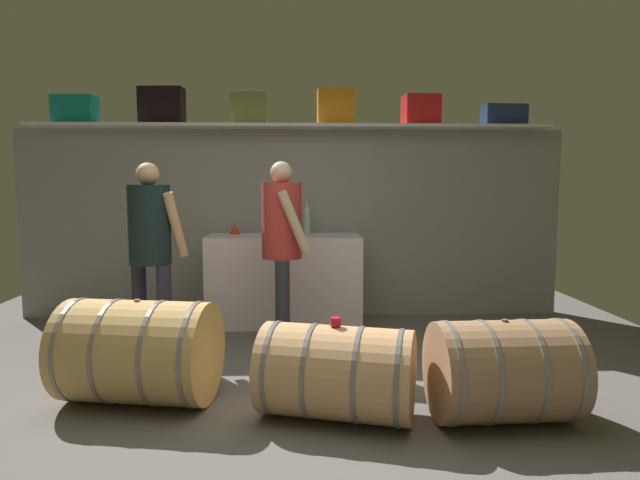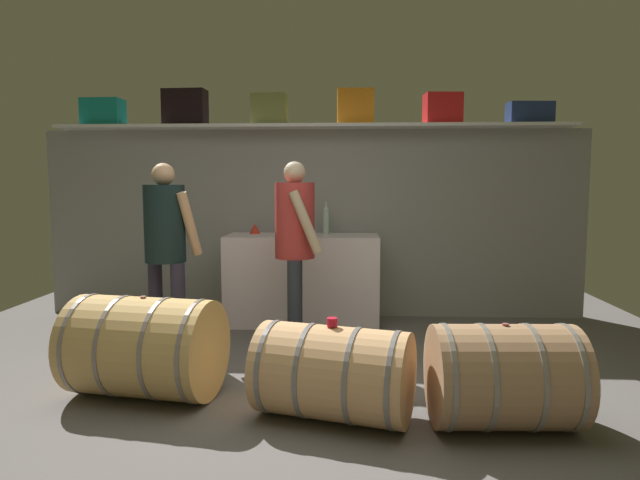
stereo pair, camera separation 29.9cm
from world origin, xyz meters
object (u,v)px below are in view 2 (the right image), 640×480
toolcase_olive (270,110)px  winemaker_pouring (166,238)px  toolcase_navy (530,113)px  tasting_cup (332,322)px  work_cabinet (303,279)px  wine_barrel_flank (504,376)px  toolcase_black (185,108)px  wine_barrel_far (145,347)px  toolcase_orange (355,107)px  toolcase_teal (103,112)px  red_funnel (255,229)px  toolcase_red (442,109)px  wine_glass (300,225)px  wine_bottle_clear (326,219)px  wine_barrel_near (334,373)px  visitor_tasting (296,234)px  wine_bottle_dark (301,222)px  wine_bottle_green (302,223)px

toolcase_olive → winemaker_pouring: bearing=-114.7°
toolcase_navy → tasting_cup: (-1.87, -2.48, -1.49)m
work_cabinet → wine_barrel_flank: bearing=-60.4°
toolcase_black → wine_barrel_far: size_ratio=0.42×
toolcase_orange → wine_barrel_flank: size_ratio=0.43×
toolcase_teal → toolcase_olive: (1.71, 0.00, 0.02)m
toolcase_teal → tasting_cup: bearing=-44.3°
work_cabinet → red_funnel: 0.71m
toolcase_red → wine_barrel_far: bearing=-140.5°
toolcase_navy → wine_glass: toolcase_navy is taller
toolcase_red → wine_bottle_clear: toolcase_red is taller
wine_glass → toolcase_black: bearing=172.3°
wine_barrel_near → winemaker_pouring: bearing=154.5°
wine_glass → wine_barrel_near: (0.39, -2.32, -0.69)m
red_funnel → wine_barrel_near: red_funnel is taller
toolcase_teal → toolcase_black: toolcase_black is taller
toolcase_orange → red_funnel: toolcase_orange is taller
wine_barrel_far → wine_barrel_flank: (2.21, -0.37, -0.03)m
toolcase_teal → toolcase_navy: bearing=1.5°
toolcase_navy → toolcase_red: bearing=176.1°
toolcase_red → toolcase_navy: (0.85, 0.00, -0.04)m
visitor_tasting → toolcase_black: bearing=-133.2°
toolcase_olive → toolcase_navy: toolcase_olive is taller
work_cabinet → winemaker_pouring: bearing=-135.1°
wine_barrel_flank → red_funnel: bearing=123.9°
toolcase_teal → wine_bottle_dark: size_ratio=1.23×
visitor_tasting → wine_barrel_far: bearing=-40.5°
wine_bottle_clear → wine_bottle_green: 0.30m
toolcase_red → wine_barrel_flank: bearing=-95.6°
work_cabinet → wine_bottle_dark: size_ratio=4.64×
toolcase_orange → wine_bottle_green: (-0.51, -0.30, -1.14)m
wine_glass → visitor_tasting: (0.03, -0.87, -0.01)m
tasting_cup → toolcase_orange: bearing=86.2°
toolcase_black → toolcase_navy: size_ratio=1.00×
toolcase_black → visitor_tasting: 1.98m
toolcase_navy → wine_barrel_near: bearing=-130.9°
toolcase_black → wine_barrel_flank: 4.04m
winemaker_pouring → visitor_tasting: bearing=43.6°
toolcase_black → wine_bottle_clear: toolcase_black is taller
toolcase_olive → wine_barrel_flank: 3.55m
work_cabinet → red_funnel: (-0.50, 0.15, 0.49)m
wine_bottle_dark → tasting_cup: 2.12m
wine_bottle_clear → wine_glass: (-0.25, -0.07, -0.05)m
toolcase_red → tasting_cup: 3.09m
work_cabinet → wine_barrel_flank: 2.69m
wine_glass → wine_barrel_flank: (1.36, -2.39, -0.67)m
wine_bottle_clear → wine_barrel_far: wine_bottle_clear is taller
work_cabinet → wine_bottle_clear: (0.23, 0.12, 0.59)m
toolcase_black → red_funnel: 1.41m
work_cabinet → toolcase_olive: bearing=148.3°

